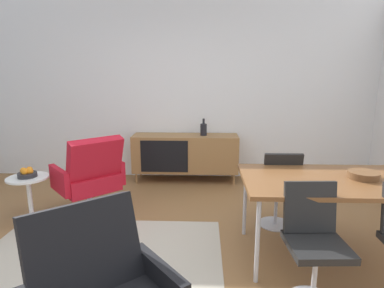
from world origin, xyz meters
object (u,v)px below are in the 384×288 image
(dining_chair_back_left, at_px, (279,186))
(sideboard, at_px, (185,153))
(wooden_bowl_on_table, at_px, (364,175))
(fruit_bowl, at_px, (27,173))
(dining_chair_front_left, at_px, (314,239))
(dining_table, at_px, (336,183))
(lounge_chair_red, at_px, (90,176))
(side_table_round, at_px, (30,194))
(vase_cobalt, at_px, (204,129))

(dining_chair_back_left, bearing_deg, sideboard, 125.10)
(wooden_bowl_on_table, relative_size, fruit_bowl, 1.30)
(sideboard, distance_m, dining_chair_front_left, 2.86)
(wooden_bowl_on_table, xyz_separation_m, dining_chair_back_left, (-0.59, 0.54, -0.30))
(sideboard, bearing_deg, wooden_bowl_on_table, -51.19)
(dining_chair_front_left, bearing_deg, dining_table, 57.71)
(sideboard, relative_size, dining_chair_back_left, 1.87)
(lounge_chair_red, distance_m, side_table_round, 0.67)
(dining_chair_front_left, relative_size, dining_chair_back_left, 1.00)
(vase_cobalt, height_order, lounge_chair_red, vase_cobalt)
(sideboard, height_order, dining_chair_front_left, dining_chair_front_left)
(dining_chair_front_left, height_order, dining_chair_back_left, same)
(dining_table, distance_m, dining_chair_front_left, 0.70)
(dining_chair_front_left, height_order, lounge_chair_red, lounge_chair_red)
(wooden_bowl_on_table, distance_m, lounge_chair_red, 2.84)
(dining_chair_front_left, distance_m, lounge_chair_red, 2.53)
(fruit_bowl, bearing_deg, sideboard, 42.19)
(dining_chair_front_left, bearing_deg, dining_chair_back_left, 89.81)
(lounge_chair_red, distance_m, fruit_bowl, 0.66)
(sideboard, bearing_deg, fruit_bowl, -137.81)
(dining_chair_back_left, relative_size, lounge_chair_red, 0.90)
(dining_table, bearing_deg, dining_chair_back_left, 122.02)
(vase_cobalt, height_order, fruit_bowl, vase_cobalt)
(sideboard, xyz_separation_m, fruit_bowl, (-1.65, -1.49, 0.12))
(dining_table, bearing_deg, wooden_bowl_on_table, 5.21)
(vase_cobalt, xyz_separation_m, wooden_bowl_on_table, (1.39, -2.07, -0.04))
(wooden_bowl_on_table, xyz_separation_m, fruit_bowl, (-3.31, 0.58, -0.21))
(vase_cobalt, relative_size, dining_table, 0.16)
(side_table_round, bearing_deg, fruit_bowl, -42.62)
(sideboard, xyz_separation_m, lounge_chair_red, (-1.04, -1.25, 0.03))
(vase_cobalt, distance_m, dining_chair_back_left, 1.77)
(vase_cobalt, bearing_deg, lounge_chair_red, -136.35)
(dining_chair_front_left, relative_size, lounge_chair_red, 0.90)
(sideboard, bearing_deg, vase_cobalt, 0.39)
(side_table_round, xyz_separation_m, fruit_bowl, (0.00, -0.00, 0.24))
(vase_cobalt, distance_m, lounge_chair_red, 1.85)
(dining_chair_front_left, bearing_deg, fruit_bowl, 156.88)
(vase_cobalt, bearing_deg, side_table_round, -142.22)
(dining_chair_front_left, distance_m, side_table_round, 2.96)
(wooden_bowl_on_table, xyz_separation_m, side_table_round, (-3.31, 0.58, -0.45))
(dining_table, bearing_deg, vase_cobalt, 118.73)
(lounge_chair_red, relative_size, side_table_round, 1.82)
(dining_table, height_order, side_table_round, dining_table)
(vase_cobalt, distance_m, wooden_bowl_on_table, 2.50)
(lounge_chair_red, bearing_deg, dining_chair_front_left, -33.55)
(sideboard, distance_m, wooden_bowl_on_table, 2.68)
(wooden_bowl_on_table, bearing_deg, dining_table, -174.79)
(sideboard, distance_m, vase_cobalt, 0.47)
(dining_chair_front_left, bearing_deg, sideboard, 112.06)
(sideboard, bearing_deg, dining_chair_back_left, -54.90)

